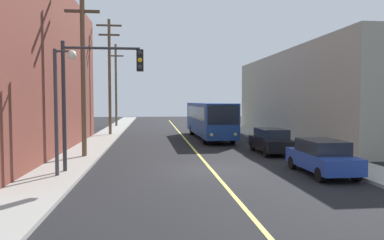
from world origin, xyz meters
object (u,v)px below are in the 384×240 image
(utility_pole_far, at_px, (116,81))
(traffic_signal_left_corner, at_px, (98,82))
(utility_pole_near, at_px, (83,63))
(city_bus, at_px, (209,118))
(street_lamp_left, at_px, (61,93))
(parked_car_black, at_px, (271,141))
(utility_pole_mid, at_px, (110,72))
(parked_car_blue, at_px, (322,157))

(utility_pole_far, xyz_separation_m, traffic_signal_left_corner, (2.13, -30.81, -1.62))
(utility_pole_near, bearing_deg, city_bus, 48.81)
(traffic_signal_left_corner, bearing_deg, city_bus, 63.13)
(utility_pole_far, distance_m, street_lamp_left, 31.90)
(parked_car_black, xyz_separation_m, street_lamp_left, (-11.54, -6.29, 2.90))
(city_bus, distance_m, parked_car_black, 10.10)
(parked_car_black, bearing_deg, city_bus, 104.47)
(city_bus, distance_m, utility_pole_far, 19.00)
(utility_pole_mid, bearing_deg, utility_pole_near, -89.65)
(street_lamp_left, bearing_deg, utility_pole_far, 91.29)
(traffic_signal_left_corner, xyz_separation_m, street_lamp_left, (-1.42, -1.00, -0.56))
(utility_pole_far, bearing_deg, utility_pole_near, -88.58)
(city_bus, bearing_deg, parked_car_blue, -80.81)
(city_bus, bearing_deg, traffic_signal_left_corner, -116.87)
(utility_pole_near, height_order, traffic_signal_left_corner, utility_pole_near)
(utility_pole_mid, height_order, traffic_signal_left_corner, utility_pole_mid)
(utility_pole_near, relative_size, traffic_signal_left_corner, 1.66)
(utility_pole_mid, xyz_separation_m, traffic_signal_left_corner, (1.57, -18.79, -1.91))
(utility_pole_far, bearing_deg, traffic_signal_left_corner, -86.04)
(utility_pole_near, distance_m, utility_pole_far, 26.19)
(utility_pole_near, relative_size, street_lamp_left, 1.81)
(utility_pole_near, height_order, street_lamp_left, utility_pole_near)
(utility_pole_mid, height_order, utility_pole_far, utility_pole_mid)
(parked_car_blue, distance_m, utility_pole_near, 14.07)
(parked_car_blue, distance_m, street_lamp_left, 12.05)
(utility_pole_mid, bearing_deg, parked_car_blue, -59.65)
(parked_car_blue, relative_size, utility_pole_far, 0.42)
(parked_car_blue, distance_m, utility_pole_far, 34.93)
(parked_car_black, xyz_separation_m, traffic_signal_left_corner, (-10.12, -5.29, 3.46))
(utility_pole_far, bearing_deg, street_lamp_left, -88.71)
(parked_car_blue, relative_size, traffic_signal_left_corner, 0.73)
(traffic_signal_left_corner, bearing_deg, utility_pole_near, 107.80)
(city_bus, xyz_separation_m, utility_pole_far, (-9.74, 15.78, 4.11))
(utility_pole_near, relative_size, utility_pole_far, 0.94)
(parked_car_blue, bearing_deg, utility_pole_near, 152.70)
(parked_car_blue, height_order, street_lamp_left, street_lamp_left)
(parked_car_black, xyz_separation_m, utility_pole_mid, (-11.70, 13.51, 5.38))
(parked_car_black, xyz_separation_m, utility_pole_near, (-11.61, -0.66, 4.78))
(parked_car_black, height_order, street_lamp_left, street_lamp_left)
(utility_pole_mid, relative_size, traffic_signal_left_corner, 1.85)
(parked_car_black, distance_m, utility_pole_mid, 18.66)
(parked_car_blue, height_order, parked_car_black, same)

